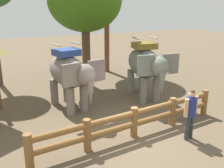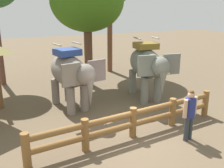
% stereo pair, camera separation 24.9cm
% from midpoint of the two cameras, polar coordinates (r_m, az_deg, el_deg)
% --- Properties ---
extents(ground_plane, '(60.00, 60.00, 0.00)m').
position_cam_midpoint_polar(ground_plane, '(9.22, 5.36, -11.29)').
color(ground_plane, brown).
extents(log_fence, '(7.28, 0.98, 1.05)m').
position_cam_midpoint_polar(log_fence, '(8.98, 5.36, -7.79)').
color(log_fence, brown).
rests_on(log_fence, ground).
extents(elephant_near_left, '(1.99, 3.35, 2.81)m').
position_cam_midpoint_polar(elephant_near_left, '(11.13, -8.34, 2.36)').
color(elephant_near_left, slate).
rests_on(elephant_near_left, ground).
extents(elephant_center, '(1.92, 3.41, 2.88)m').
position_cam_midpoint_polar(elephant_center, '(12.39, 8.17, 4.06)').
color(elephant_center, slate).
rests_on(elephant_center, ground).
extents(tourist_woman_in_black, '(0.61, 0.40, 1.74)m').
position_cam_midpoint_polar(tourist_woman_in_black, '(8.97, 17.26, -5.76)').
color(tourist_woman_in_black, '#2C3338').
rests_on(tourist_woman_in_black, ground).
extents(tree_back_center, '(3.80, 3.80, 6.15)m').
position_cam_midpoint_polar(tree_back_center, '(14.13, -4.90, 17.52)').
color(tree_back_center, brown).
rests_on(tree_back_center, ground).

